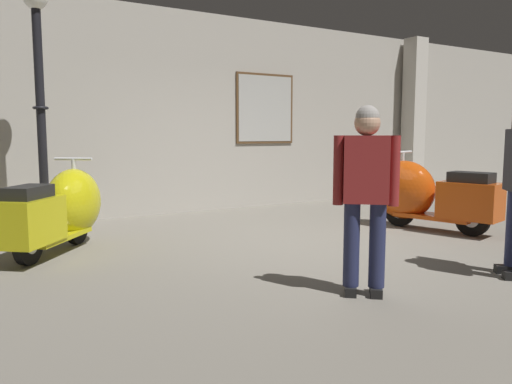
{
  "coord_description": "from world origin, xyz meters",
  "views": [
    {
      "loc": [
        -3.58,
        -4.75,
        1.33
      ],
      "look_at": [
        -0.29,
        0.68,
        0.59
      ],
      "focal_mm": 35.42,
      "sensor_mm": 36.0,
      "label": 1
    }
  ],
  "objects_px": {
    "lamppost": "(40,101)",
    "visitor_0": "(366,187)",
    "scooter_0": "(62,209)",
    "scooter_1": "(423,194)"
  },
  "relations": [
    {
      "from": "lamppost",
      "to": "visitor_0",
      "type": "height_order",
      "value": "lamppost"
    },
    {
      "from": "scooter_1",
      "to": "visitor_0",
      "type": "height_order",
      "value": "visitor_0"
    },
    {
      "from": "scooter_0",
      "to": "lamppost",
      "type": "bearing_deg",
      "value": 42.44
    },
    {
      "from": "scooter_0",
      "to": "scooter_1",
      "type": "distance_m",
      "value": 4.72
    },
    {
      "from": "scooter_1",
      "to": "lamppost",
      "type": "xyz_separation_m",
      "value": [
        -4.59,
        2.12,
        1.24
      ]
    },
    {
      "from": "scooter_0",
      "to": "lamppost",
      "type": "distance_m",
      "value": 1.53
    },
    {
      "from": "scooter_0",
      "to": "lamppost",
      "type": "relative_size",
      "value": 0.52
    },
    {
      "from": "lamppost",
      "to": "visitor_0",
      "type": "xyz_separation_m",
      "value": [
        1.85,
        -3.87,
        -0.84
      ]
    },
    {
      "from": "scooter_1",
      "to": "visitor_0",
      "type": "distance_m",
      "value": 3.27
    },
    {
      "from": "scooter_1",
      "to": "lamppost",
      "type": "bearing_deg",
      "value": 50.86
    }
  ]
}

